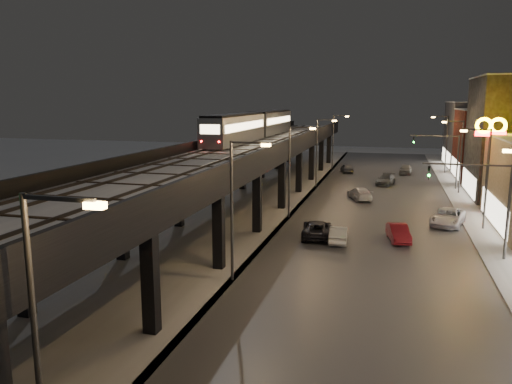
# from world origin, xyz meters

# --- Properties ---
(road_surface) EXTENTS (17.00, 120.00, 0.06)m
(road_surface) POSITION_xyz_m (7.50, 35.00, 0.03)
(road_surface) COLOR #46474D
(road_surface) RESTS_ON ground
(sidewalk_right) EXTENTS (4.00, 120.00, 0.14)m
(sidewalk_right) POSITION_xyz_m (17.50, 35.00, 0.07)
(sidewalk_right) COLOR #9FA1A8
(sidewalk_right) RESTS_ON ground
(under_viaduct_pavement) EXTENTS (11.00, 120.00, 0.06)m
(under_viaduct_pavement) POSITION_xyz_m (-6.00, 35.00, 0.03)
(under_viaduct_pavement) COLOR #9FA1A8
(under_viaduct_pavement) RESTS_ON ground
(elevated_viaduct) EXTENTS (9.00, 100.00, 6.30)m
(elevated_viaduct) POSITION_xyz_m (-6.00, 31.84, 5.62)
(elevated_viaduct) COLOR black
(elevated_viaduct) RESTS_ON ground
(viaduct_trackbed) EXTENTS (8.40, 100.00, 0.32)m
(viaduct_trackbed) POSITION_xyz_m (-6.01, 31.97, 6.39)
(viaduct_trackbed) COLOR #B2B7C1
(viaduct_trackbed) RESTS_ON elevated_viaduct
(viaduct_parapet_streetside) EXTENTS (0.30, 100.00, 1.10)m
(viaduct_parapet_streetside) POSITION_xyz_m (-1.65, 32.00, 6.85)
(viaduct_parapet_streetside) COLOR black
(viaduct_parapet_streetside) RESTS_ON elevated_viaduct
(viaduct_parapet_far) EXTENTS (0.30, 100.00, 1.10)m
(viaduct_parapet_far) POSITION_xyz_m (-10.35, 32.00, 6.85)
(viaduct_parapet_far) COLOR black
(viaduct_parapet_far) RESTS_ON elevated_viaduct
(building_e) EXTENTS (12.20, 12.20, 10.16)m
(building_e) POSITION_xyz_m (23.99, 62.00, 5.08)
(building_e) COLOR maroon
(building_e) RESTS_ON ground
(building_f) EXTENTS (12.20, 16.20, 11.16)m
(building_f) POSITION_xyz_m (23.99, 76.00, 5.58)
(building_f) COLOR #38393F
(building_f) RESTS_ON ground
(streetlight_left_0) EXTENTS (2.57, 0.28, 9.00)m
(streetlight_left_0) POSITION_xyz_m (-0.43, -5.00, 5.24)
(streetlight_left_0) COLOR #38383A
(streetlight_left_0) RESTS_ON ground
(streetlight_left_1) EXTENTS (2.57, 0.28, 9.00)m
(streetlight_left_1) POSITION_xyz_m (-0.43, 13.00, 5.24)
(streetlight_left_1) COLOR #38383A
(streetlight_left_1) RESTS_ON ground
(streetlight_left_2) EXTENTS (2.57, 0.28, 9.00)m
(streetlight_left_2) POSITION_xyz_m (-0.43, 31.00, 5.24)
(streetlight_left_2) COLOR #38383A
(streetlight_left_2) RESTS_ON ground
(streetlight_right_2) EXTENTS (2.56, 0.28, 9.00)m
(streetlight_right_2) POSITION_xyz_m (16.73, 31.00, 5.24)
(streetlight_right_2) COLOR #38383A
(streetlight_right_2) RESTS_ON ground
(streetlight_left_3) EXTENTS (2.57, 0.28, 9.00)m
(streetlight_left_3) POSITION_xyz_m (-0.43, 49.00, 5.24)
(streetlight_left_3) COLOR #38383A
(streetlight_left_3) RESTS_ON ground
(streetlight_right_3) EXTENTS (2.56, 0.28, 9.00)m
(streetlight_right_3) POSITION_xyz_m (16.73, 49.00, 5.24)
(streetlight_right_3) COLOR #38383A
(streetlight_right_3) RESTS_ON ground
(streetlight_left_4) EXTENTS (2.57, 0.28, 9.00)m
(streetlight_left_4) POSITION_xyz_m (-0.43, 67.00, 5.24)
(streetlight_left_4) COLOR #38383A
(streetlight_left_4) RESTS_ON ground
(streetlight_right_4) EXTENTS (2.56, 0.28, 9.00)m
(streetlight_right_4) POSITION_xyz_m (16.73, 67.00, 5.24)
(streetlight_right_4) COLOR #38383A
(streetlight_right_4) RESTS_ON ground
(traffic_light_rig_a) EXTENTS (6.10, 0.34, 7.00)m
(traffic_light_rig_a) POSITION_xyz_m (15.84, 22.00, 4.50)
(traffic_light_rig_a) COLOR #38383A
(traffic_light_rig_a) RESTS_ON ground
(traffic_light_rig_b) EXTENTS (6.10, 0.34, 7.00)m
(traffic_light_rig_b) POSITION_xyz_m (15.84, 52.00, 4.50)
(traffic_light_rig_b) COLOR #38383A
(traffic_light_rig_b) RESTS_ON ground
(subway_train) EXTENTS (2.75, 33.46, 3.29)m
(subway_train) POSITION_xyz_m (-8.50, 46.81, 8.25)
(subway_train) COLOR gray
(subway_train) RESTS_ON viaduct_trackbed
(car_near_white) EXTENTS (1.67, 4.09, 1.32)m
(car_near_white) POSITION_xyz_m (4.95, 23.49, 0.66)
(car_near_white) COLOR silver
(car_near_white) RESTS_ON ground
(car_mid_silver) EXTENTS (2.94, 5.39, 1.43)m
(car_mid_silver) POSITION_xyz_m (3.05, 24.47, 0.72)
(car_mid_silver) COLOR black
(car_mid_silver) RESTS_ON ground
(car_mid_dark) EXTENTS (3.49, 5.22, 1.40)m
(car_mid_dark) POSITION_xyz_m (5.46, 41.99, 0.70)
(car_mid_dark) COLOR white
(car_mid_dark) RESTS_ON ground
(car_far_white) EXTENTS (2.56, 4.32, 1.38)m
(car_far_white) POSITION_xyz_m (2.02, 63.80, 0.69)
(car_far_white) COLOR slate
(car_far_white) RESTS_ON ground
(car_onc_silver) EXTENTS (2.15, 4.33, 1.37)m
(car_onc_silver) POSITION_xyz_m (9.65, 25.18, 0.68)
(car_onc_silver) COLOR maroon
(car_onc_silver) RESTS_ON ground
(car_onc_dark) EXTENTS (3.85, 5.95, 1.52)m
(car_onc_dark) POSITION_xyz_m (14.09, 31.81, 0.76)
(car_onc_dark) COLOR silver
(car_onc_dark) RESTS_ON ground
(car_onc_white) EXTENTS (2.86, 5.06, 1.38)m
(car_onc_white) POSITION_xyz_m (8.19, 53.25, 0.69)
(car_onc_white) COLOR #474B52
(car_onc_white) RESTS_ON ground
(car_onc_red) EXTENTS (2.13, 4.56, 1.51)m
(car_onc_red) POSITION_xyz_m (11.01, 64.46, 0.75)
(car_onc_red) COLOR gray
(car_onc_red) RESTS_ON ground
(sign_mcdonalds) EXTENTS (2.90, 0.80, 9.78)m
(sign_mcdonalds) POSITION_xyz_m (18.00, 37.03, 7.92)
(sign_mcdonalds) COLOR #38383A
(sign_mcdonalds) RESTS_ON ground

